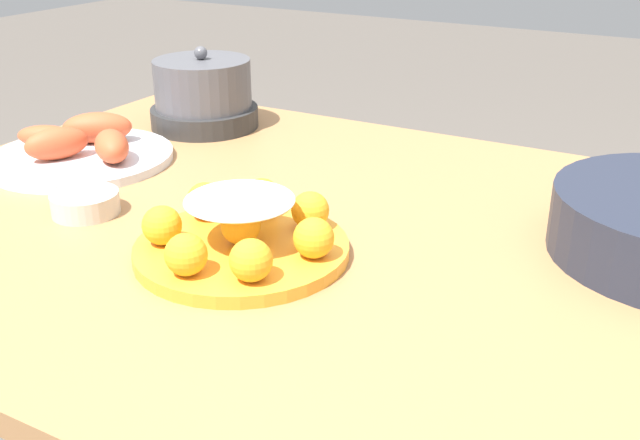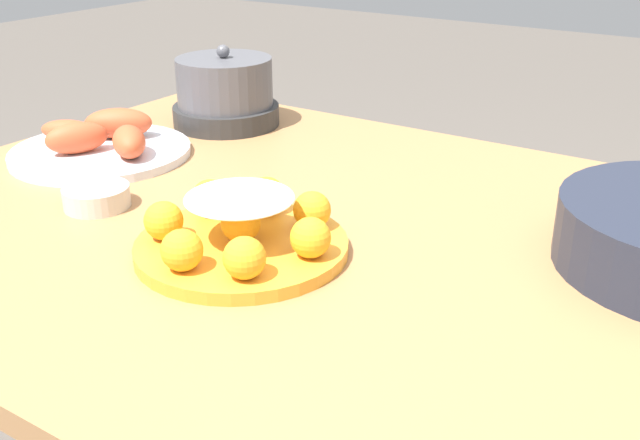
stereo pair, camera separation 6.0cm
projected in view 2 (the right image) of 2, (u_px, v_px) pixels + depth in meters
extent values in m
cylinder|color=#A87547|center=(205.00, 254.00, 1.75)|extent=(0.06, 0.06, 0.69)
cube|color=#A87547|center=(396.00, 258.00, 0.93)|extent=(1.52, 0.93, 0.03)
cylinder|color=gold|center=(242.00, 247.00, 0.91)|extent=(0.26, 0.26, 0.02)
sphere|color=#F4A823|center=(311.00, 238.00, 0.86)|extent=(0.05, 0.05, 0.05)
sphere|color=#F4A823|center=(312.00, 210.00, 0.93)|extent=(0.05, 0.05, 0.05)
sphere|color=#F4A823|center=(267.00, 195.00, 0.98)|extent=(0.05, 0.05, 0.05)
sphere|color=#F4A823|center=(210.00, 198.00, 0.97)|extent=(0.05, 0.05, 0.05)
sphere|color=#F4A823|center=(164.00, 221.00, 0.90)|extent=(0.05, 0.05, 0.05)
sphere|color=#F4A823|center=(182.00, 250.00, 0.83)|extent=(0.05, 0.05, 0.05)
sphere|color=#F4A823|center=(244.00, 258.00, 0.81)|extent=(0.05, 0.05, 0.05)
ellipsoid|color=white|center=(239.00, 198.00, 0.88)|extent=(0.13, 0.13, 0.02)
sphere|color=#F4A823|center=(241.00, 223.00, 0.89)|extent=(0.05, 0.05, 0.05)
cylinder|color=beige|center=(97.00, 197.00, 1.04)|extent=(0.09, 0.09, 0.03)
cylinder|color=#9E4C1E|center=(96.00, 189.00, 1.03)|extent=(0.07, 0.07, 0.01)
cylinder|color=silver|center=(101.00, 152.00, 1.24)|extent=(0.29, 0.29, 0.01)
ellipsoid|color=#D1512D|center=(129.00, 142.00, 1.19)|extent=(0.10, 0.10, 0.05)
ellipsoid|color=#D1512D|center=(118.00, 123.00, 1.28)|extent=(0.12, 0.11, 0.05)
ellipsoid|color=#D1512D|center=(69.00, 131.00, 1.26)|extent=(0.11, 0.08, 0.04)
ellipsoid|color=#D1512D|center=(77.00, 138.00, 1.20)|extent=(0.09, 0.11, 0.05)
cylinder|color=#2D2D2D|center=(226.00, 115.00, 1.40)|extent=(0.20, 0.20, 0.04)
cylinder|color=#515156|center=(225.00, 82.00, 1.38)|extent=(0.18, 0.18, 0.09)
sphere|color=#515156|center=(223.00, 51.00, 1.35)|extent=(0.02, 0.02, 0.02)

